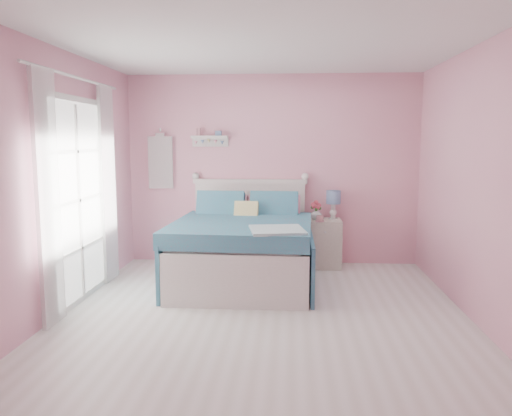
# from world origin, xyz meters

# --- Properties ---
(floor) EXTENTS (4.50, 4.50, 0.00)m
(floor) POSITION_xyz_m (0.00, 0.00, 0.00)
(floor) COLOR silver
(floor) RESTS_ON ground
(room_shell) EXTENTS (4.50, 4.50, 4.50)m
(room_shell) POSITION_xyz_m (0.00, 0.00, 1.58)
(room_shell) COLOR pink
(room_shell) RESTS_ON floor
(bed) EXTENTS (1.67, 2.06, 1.17)m
(bed) POSITION_xyz_m (-0.30, 1.23, 0.40)
(bed) COLOR silver
(bed) RESTS_ON floor
(nightstand) EXTENTS (0.45, 0.44, 0.65)m
(nightstand) POSITION_xyz_m (0.72, 2.01, 0.33)
(nightstand) COLOR beige
(nightstand) RESTS_ON floor
(table_lamp) EXTENTS (0.19, 0.19, 0.39)m
(table_lamp) POSITION_xyz_m (0.83, 2.06, 0.92)
(table_lamp) COLOR white
(table_lamp) RESTS_ON nightstand
(vase) EXTENTS (0.17, 0.17, 0.16)m
(vase) POSITION_xyz_m (0.60, 2.01, 0.73)
(vase) COLOR silver
(vase) RESTS_ON nightstand
(teacup) EXTENTS (0.11, 0.11, 0.08)m
(teacup) POSITION_xyz_m (0.64, 1.84, 0.69)
(teacup) COLOR pink
(teacup) RESTS_ON nightstand
(roses) EXTENTS (0.14, 0.11, 0.12)m
(roses) POSITION_xyz_m (0.60, 2.00, 0.85)
(roses) COLOR #DB4B5E
(roses) RESTS_ON vase
(wall_shelf) EXTENTS (0.50, 0.15, 0.25)m
(wall_shelf) POSITION_xyz_m (-0.86, 2.19, 1.73)
(wall_shelf) COLOR silver
(wall_shelf) RESTS_ON room_shell
(hanging_dress) EXTENTS (0.34, 0.03, 0.72)m
(hanging_dress) POSITION_xyz_m (-1.55, 2.18, 1.40)
(hanging_dress) COLOR white
(hanging_dress) RESTS_ON room_shell
(french_door) EXTENTS (0.04, 1.32, 2.16)m
(french_door) POSITION_xyz_m (-1.97, 0.40, 1.07)
(french_door) COLOR silver
(french_door) RESTS_ON floor
(curtain_near) EXTENTS (0.04, 0.40, 2.32)m
(curtain_near) POSITION_xyz_m (-1.92, -0.34, 1.18)
(curtain_near) COLOR white
(curtain_near) RESTS_ON floor
(curtain_far) EXTENTS (0.04, 0.40, 2.32)m
(curtain_far) POSITION_xyz_m (-1.92, 1.14, 1.18)
(curtain_far) COLOR white
(curtain_far) RESTS_ON floor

